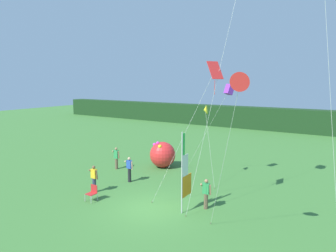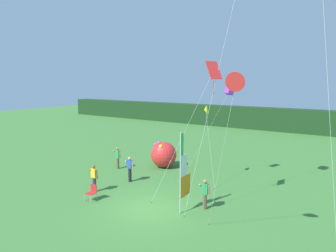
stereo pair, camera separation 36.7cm
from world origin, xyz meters
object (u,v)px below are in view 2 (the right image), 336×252
person_far_right (130,168)px  kite_red_diamond_0 (211,77)px  kite_red_delta_3 (236,82)px  banner_flag (183,174)px  person_far_left (118,157)px  inflatable_balloon (164,155)px  person_mid_field (205,193)px  folding_chair (92,191)px  kite_yellow_delta_1 (206,110)px  kite_purple_box_5 (230,90)px  person_near_banner (94,178)px

person_far_right → kite_red_diamond_0: kite_red_diamond_0 is taller
person_far_right → kite_red_delta_3: 11.70m
banner_flag → person_far_right: size_ratio=2.48×
banner_flag → person_far_right: bearing=159.4°
person_far_left → inflatable_balloon: size_ratio=0.81×
person_mid_field → person_far_left: size_ratio=0.96×
banner_flag → folding_chair: bearing=-162.6°
person_far_right → kite_red_diamond_0: (6.32, -1.10, 5.99)m
inflatable_balloon → kite_red_diamond_0: kite_red_diamond_0 is taller
person_far_left → kite_yellow_delta_1: (6.92, 1.00, 3.91)m
inflatable_balloon → kite_red_delta_3: 13.84m
banner_flag → person_far_left: bearing=155.0°
banner_flag → kite_yellow_delta_1: kite_yellow_delta_1 is taller
person_far_right → kite_purple_box_5: 8.37m
person_mid_field → kite_red_delta_3: kite_red_delta_3 is taller
inflatable_balloon → person_far_right: bearing=-89.6°
person_near_banner → person_far_left: 4.88m
kite_purple_box_5 → person_near_banner: bearing=-133.0°
inflatable_balloon → person_mid_field: bearing=-40.1°
inflatable_balloon → kite_purple_box_5: kite_purple_box_5 is taller
kite_purple_box_5 → banner_flag: bearing=-90.3°
kite_red_delta_3 → person_far_right: bearing=152.0°
kite_yellow_delta_1 → kite_purple_box_5: (1.19, 1.02, 1.30)m
person_far_left → person_far_right: person_far_right is taller
person_mid_field → person_near_banner: bearing=-167.8°
banner_flag → folding_chair: (-5.05, -1.58, -1.50)m
person_far_left → person_far_right: (2.76, -1.78, 0.01)m
kite_purple_box_5 → person_far_left: bearing=-166.0°
person_near_banner → person_far_left: (-2.16, 4.37, 0.01)m
inflatable_balloon → kite_yellow_delta_1: (4.19, -1.28, 3.80)m
person_mid_field → kite_purple_box_5: kite_purple_box_5 is taller
person_mid_field → kite_purple_box_5: (-0.79, 4.93, 5.25)m
person_far_left → person_far_right: bearing=-32.8°
person_near_banner → person_mid_field: (6.73, 1.46, -0.03)m
inflatable_balloon → banner_flag: bearing=-48.5°
folding_chair → kite_yellow_delta_1: size_ratio=0.17×
folding_chair → person_far_left: bearing=119.5°
person_near_banner → person_mid_field: bearing=12.2°
person_far_right → banner_flag: bearing=-20.6°
person_far_right → kite_red_diamond_0: 8.78m
banner_flag → kite_red_diamond_0: bearing=41.8°
banner_flag → person_far_left: (-8.08, 3.77, -1.12)m
person_far_right → kite_yellow_delta_1: size_ratio=0.33×
person_far_left → banner_flag: bearing=-25.0°
folding_chair → kite_red_delta_3: bearing=-7.9°
folding_chair → person_near_banner: bearing=131.5°
person_mid_field → kite_red_diamond_0: kite_red_diamond_0 is taller
inflatable_balloon → kite_yellow_delta_1: kite_yellow_delta_1 is taller
kite_red_diamond_0 → banner_flag: bearing=-138.2°
person_near_banner → kite_red_diamond_0: kite_red_diamond_0 is taller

